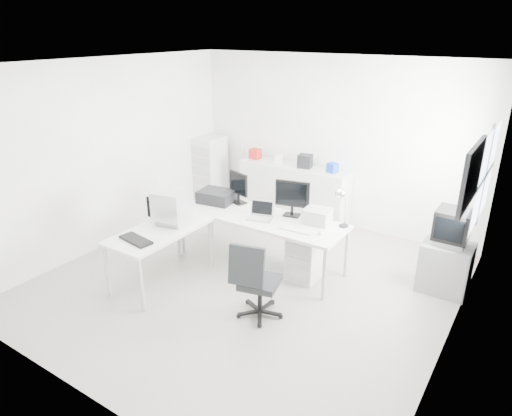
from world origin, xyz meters
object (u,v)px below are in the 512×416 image
Objects in this scene: laser_printer at (317,216)px; main_desk at (261,241)px; inkjet_printer at (216,196)px; tv_cabinet at (445,267)px; laptop at (260,212)px; crt_tv at (452,228)px; drawer_pedestal at (306,257)px; lcd_monitor_large at (292,199)px; crt_monitor at (172,209)px; lcd_monitor_small at (239,187)px; side_desk at (162,256)px; filing_cabinet at (210,170)px; sideboard at (293,193)px; office_chair at (260,279)px.

main_desk is at bearing -168.31° from laser_printer.
inkjet_printer is 3.29m from tv_cabinet.
inkjet_printer is at bearing 152.33° from laptop.
drawer_pedestal is at bearing -157.80° from crt_tv.
lcd_monitor_large reaches higher than laptop.
laptop is (-0.65, -0.15, 0.55)m from drawer_pedestal.
crt_monitor reaches higher than laser_printer.
tv_cabinet is at bearing 27.02° from lcd_monitor_small.
crt_tv reaches higher than side_desk.
lcd_monitor_large is 2.86m from filing_cabinet.
side_desk is at bearing -143.43° from drawer_pedestal.
office_chair is at bearing -68.58° from sideboard.
crt_monitor is 3.61m from tv_cabinet.
crt_tv is at bearing 2.68° from inkjet_printer.
lcd_monitor_small reaches higher than sideboard.
laser_printer is 0.35× the size of office_chair.
side_desk is 2.33× the size of drawer_pedestal.
main_desk is at bearing -162.90° from tv_cabinet.
tv_cabinet is at bearing 4.55° from laptop.
lcd_monitor_small is at bearing 119.04° from office_chair.
main_desk is 5.89× the size of crt_monitor.
lcd_monitor_large is at bearing 30.59° from crt_monitor.
crt_tv is at bearing 29.69° from side_desk.
main_desk is 1.86× the size of filing_cabinet.
laptop is (0.90, -0.20, 0.01)m from inkjet_printer.
crt_monitor is at bearing 158.61° from office_chair.
laser_printer is (0.05, 0.17, 0.55)m from drawer_pedestal.
side_desk is at bearing -98.32° from inkjet_printer.
lcd_monitor_large is at bearing -166.72° from tv_cabinet.
lcd_monitor_large reaches higher than sideboard.
laptop reaches higher than inkjet_printer.
sideboard is (-0.43, 1.73, 0.12)m from main_desk.
sideboard is (0.42, 2.58, -0.46)m from crt_monitor.
main_desk is 1.71× the size of side_desk.
side_desk is 3.71m from crt_tv.
crt_tv is (2.34, 0.72, 0.50)m from main_desk.
side_desk is at bearing -150.31° from crt_tv.
crt_monitor is (0.00, 0.25, 0.58)m from side_desk.
lcd_monitor_large reaches higher than tv_cabinet.
crt_monitor is at bearing -153.81° from tv_cabinet.
office_chair is (0.61, -0.95, -0.37)m from laptop.
drawer_pedestal is 0.47× the size of filing_cabinet.
sideboard is at bearing 4.72° from filing_cabinet.
main_desk is at bearing 108.26° from office_chair.
sideboard is (-1.09, 2.78, 0.01)m from office_chair.
drawer_pedestal is at bearing -56.11° from sideboard.
drawer_pedestal is at bearing 4.09° from main_desk.
filing_cabinet is (-2.91, 1.37, -0.20)m from laser_printer.
side_desk is 1.09× the size of filing_cabinet.
lcd_monitor_large is 0.39× the size of filing_cabinet.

